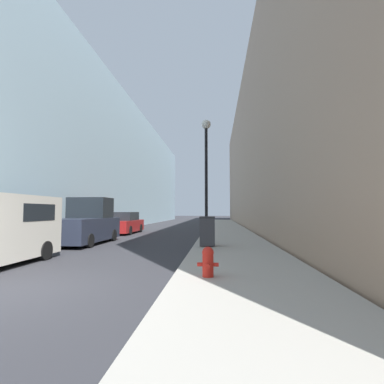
{
  "coord_description": "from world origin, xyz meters",
  "views": [
    {
      "loc": [
        4.52,
        -5.7,
        1.65
      ],
      "look_at": [
        2.69,
        16.22,
        3.06
      ],
      "focal_mm": 28.0,
      "sensor_mm": 36.0,
      "label": 1
    }
  ],
  "objects_px": {
    "lamppost": "(206,163)",
    "fire_hydrant": "(208,261)",
    "pickup_truck": "(85,225)",
    "parked_sedan_near": "(125,224)",
    "trash_bin": "(207,231)"
  },
  "relations": [
    {
      "from": "lamppost",
      "to": "pickup_truck",
      "type": "height_order",
      "value": "lamppost"
    },
    {
      "from": "trash_bin",
      "to": "pickup_truck",
      "type": "bearing_deg",
      "value": 164.12
    },
    {
      "from": "trash_bin",
      "to": "parked_sedan_near",
      "type": "xyz_separation_m",
      "value": [
        -6.42,
        8.69,
        -0.06
      ]
    },
    {
      "from": "lamppost",
      "to": "fire_hydrant",
      "type": "bearing_deg",
      "value": -87.75
    },
    {
      "from": "pickup_truck",
      "to": "parked_sedan_near",
      "type": "distance_m",
      "value": 6.89
    },
    {
      "from": "fire_hydrant",
      "to": "pickup_truck",
      "type": "xyz_separation_m",
      "value": [
        -6.55,
        7.87,
        0.46
      ]
    },
    {
      "from": "pickup_truck",
      "to": "lamppost",
      "type": "bearing_deg",
      "value": 8.44
    },
    {
      "from": "lamppost",
      "to": "trash_bin",
      "type": "bearing_deg",
      "value": -87.07
    },
    {
      "from": "fire_hydrant",
      "to": "parked_sedan_near",
      "type": "height_order",
      "value": "parked_sedan_near"
    },
    {
      "from": "trash_bin",
      "to": "parked_sedan_near",
      "type": "distance_m",
      "value": 10.81
    },
    {
      "from": "trash_bin",
      "to": "lamppost",
      "type": "distance_m",
      "value": 4.38
    },
    {
      "from": "lamppost",
      "to": "parked_sedan_near",
      "type": "height_order",
      "value": "lamppost"
    },
    {
      "from": "trash_bin",
      "to": "parked_sedan_near",
      "type": "height_order",
      "value": "parked_sedan_near"
    },
    {
      "from": "fire_hydrant",
      "to": "pickup_truck",
      "type": "relative_size",
      "value": 0.14
    },
    {
      "from": "fire_hydrant",
      "to": "lamppost",
      "type": "bearing_deg",
      "value": 92.25
    }
  ]
}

